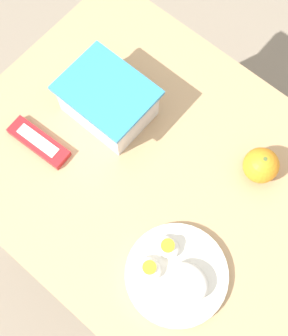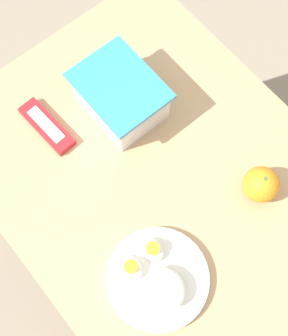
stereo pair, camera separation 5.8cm
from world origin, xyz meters
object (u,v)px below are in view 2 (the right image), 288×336
food_container (120,98)px  orange_fruit (261,184)px  rice_plate (158,279)px  candy_bar (47,126)px

food_container → orange_fruit: bearing=16.3°
orange_fruit → rice_plate: orange_fruit is taller
food_container → rice_plate: (0.35, -0.19, -0.03)m
candy_bar → rice_plate: bearing=-3.4°
orange_fruit → rice_plate: size_ratio=0.37×
rice_plate → candy_bar: 0.42m
rice_plate → orange_fruit: bearing=91.6°
orange_fruit → candy_bar: size_ratio=0.51×
food_container → candy_bar: size_ratio=1.28×
orange_fruit → candy_bar: (-0.41, -0.26, -0.03)m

